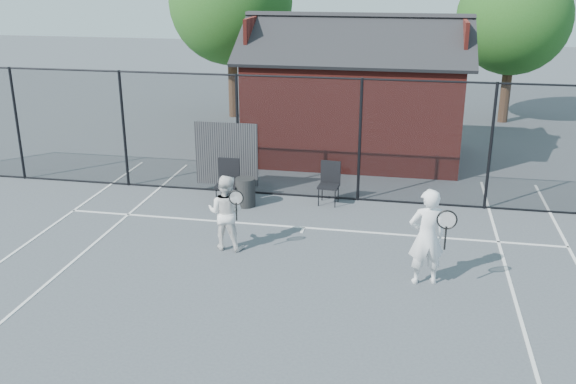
% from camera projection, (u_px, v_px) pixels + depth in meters
% --- Properties ---
extents(ground, '(80.00, 80.00, 0.00)m').
position_uv_depth(ground, '(275.00, 292.00, 11.28)').
color(ground, '#45494F').
rests_on(ground, ground).
extents(court_lines, '(11.02, 18.00, 0.01)m').
position_uv_depth(court_lines, '(258.00, 331.00, 10.05)').
color(court_lines, silver).
rests_on(court_lines, ground).
extents(fence, '(22.04, 3.00, 3.00)m').
position_uv_depth(fence, '(306.00, 140.00, 15.48)').
color(fence, black).
rests_on(fence, ground).
extents(clubhouse, '(6.50, 4.36, 4.19)m').
position_uv_depth(clubhouse, '(355.00, 103.00, 18.99)').
color(clubhouse, maroon).
rests_on(clubhouse, ground).
extents(tree_left, '(4.48, 4.48, 6.44)m').
position_uv_depth(tree_left, '(231.00, 3.00, 23.21)').
color(tree_left, '#382016').
rests_on(tree_left, ground).
extents(tree_right, '(3.97, 3.97, 5.70)m').
position_uv_depth(tree_right, '(514.00, 18.00, 22.50)').
color(tree_right, '#382016').
rests_on(tree_right, ground).
extents(player_front, '(0.85, 0.67, 1.79)m').
position_uv_depth(player_front, '(427.00, 237.00, 11.32)').
color(player_front, white).
rests_on(player_front, ground).
extents(player_back, '(0.85, 0.64, 1.54)m').
position_uv_depth(player_back, '(226.00, 212.00, 12.81)').
color(player_back, white).
rests_on(player_back, ground).
extents(chair_left, '(0.52, 0.55, 1.07)m').
position_uv_depth(chair_left, '(227.00, 183.00, 15.27)').
color(chair_left, black).
rests_on(chair_left, ground).
extents(chair_right, '(0.51, 0.53, 1.00)m').
position_uv_depth(chair_right, '(329.00, 184.00, 15.32)').
color(chair_right, black).
rests_on(chair_right, ground).
extents(waste_bin, '(0.54, 0.54, 0.69)m').
position_uv_depth(waste_bin, '(245.00, 192.00, 15.25)').
color(waste_bin, black).
rests_on(waste_bin, ground).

